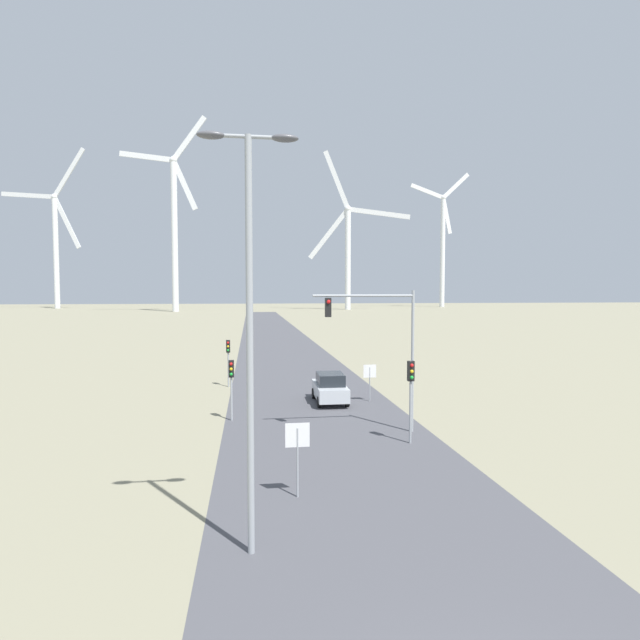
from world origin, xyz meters
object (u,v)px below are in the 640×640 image
Objects in this scene: stop_sign_far at (370,376)px; wind_turbine_far_left at (56,238)px; streetlamp at (249,299)px; wind_turbine_left at (174,221)px; traffic_light_post_near_right at (411,383)px; car_approaching at (330,388)px; traffic_light_post_near_left at (231,376)px; traffic_light_mast_overhead at (380,332)px; stop_sign_near at (297,445)px; traffic_light_post_mid_left at (228,352)px; wind_turbine_center at (348,245)px; wind_turbine_right at (443,242)px.

wind_turbine_far_left is (-88.57, 195.19, 27.96)m from stop_sign_far.
streetlamp is 0.16× the size of wind_turbine_left.
traffic_light_post_near_right is 9.18m from car_approaching.
traffic_light_post_near_right is (8.10, -5.14, 0.37)m from traffic_light_post_near_left.
stop_sign_near is at bearing -123.62° from traffic_light_mast_overhead.
traffic_light_post_near_left is at bearing -86.57° from traffic_light_post_mid_left.
wind_turbine_center reaches higher than traffic_light_post_near_left.
wind_turbine_far_left is 1.08× the size of wind_turbine_center.
wind_turbine_center is (32.03, 170.64, 20.71)m from traffic_light_mast_overhead.
streetlamp is at bearing -120.81° from traffic_light_mast_overhead.
traffic_light_mast_overhead is (7.17, -3.35, 2.52)m from traffic_light_post_near_left.
wind_turbine_right is at bearing 67.13° from stop_sign_near.
wind_turbine_right is at bearing 64.23° from traffic_light_post_mid_left.
wind_turbine_right is (82.43, 203.48, 27.81)m from traffic_light_post_near_right.
traffic_light_post_mid_left is at bearing -104.16° from wind_turbine_center.
traffic_light_mast_overhead is at bearing -78.47° from wind_turbine_left.
wind_turbine_center is at bearing -148.83° from wind_turbine_right.
wind_turbine_center is (38.20, 180.98, 18.98)m from streetlamp.
traffic_light_post_near_right is at bearing -112.05° from wind_turbine_right.
streetlamp is at bearing -113.05° from stop_sign_far.
stop_sign_near is 228.29m from wind_turbine_right.
streetlamp is 23.71m from traffic_light_post_mid_left.
streetlamp is 4.68× the size of stop_sign_far.
wind_turbine_center is at bearing -14.76° from wind_turbine_far_left.
traffic_light_post_mid_left is at bearing -67.16° from wind_turbine_far_left.
wind_turbine_right is at bearing 66.50° from car_approaching.
stop_sign_far is 7.75m from traffic_light_mast_overhead.
wind_turbine_center reaches higher than traffic_light_mast_overhead.
wind_turbine_far_left is (-88.33, 203.90, 26.82)m from traffic_light_post_near_right.
traffic_light_post_mid_left is (-0.58, 9.62, 0.12)m from traffic_light_post_near_left.
streetlamp is 2.61× the size of car_approaching.
wind_turbine_far_left is (-79.65, 189.15, 27.07)m from traffic_light_post_mid_left.
streetlamp is 185.94m from wind_turbine_center.
stop_sign_far is 9.11m from traffic_light_post_near_left.
car_approaching is (3.31, 13.89, -0.83)m from stop_sign_near.
traffic_light_post_near_right is at bearing -100.22° from wind_turbine_center.
wind_turbine_far_left is (-82.75, 209.08, 27.81)m from stop_sign_near.
traffic_light_mast_overhead is 8.08m from car_approaching.
wind_turbine_right is (91.11, 188.73, 28.06)m from traffic_light_post_mid_left.
traffic_light_post_mid_left is at bearing 98.85° from stop_sign_near.
wind_turbine_left is 1.08× the size of wind_turbine_right.
traffic_light_post_near_right is at bearing -75.44° from car_approaching.
traffic_light_post_near_right is (7.10, 8.55, -3.87)m from streetlamp.
wind_turbine_left is (-31.01, 151.56, 30.90)m from car_approaching.
wind_turbine_right is at bearing 67.95° from traffic_light_post_near_right.
traffic_light_post_near_left is 7.00m from car_approaching.
streetlamp is 0.17× the size of wind_turbine_right.
wind_turbine_center reaches higher than streetlamp.
traffic_light_mast_overhead is at bearing -100.63° from wind_turbine_center.
wind_turbine_far_left reaches higher than wind_turbine_center.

